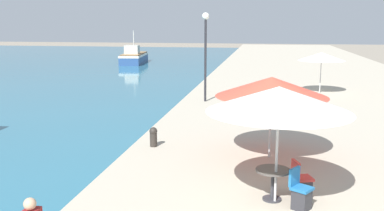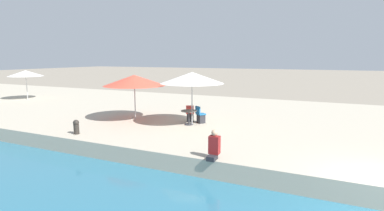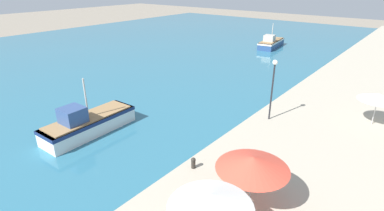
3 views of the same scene
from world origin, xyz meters
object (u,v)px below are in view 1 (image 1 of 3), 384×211
cafe_chair_right (302,184)px  cafe_umbrella_striped (322,57)px  mooring_bollard (153,136)px  cafe_umbrella_white (272,87)px  cafe_chair_left (301,195)px  lamppost (206,42)px  fishing_boat_mid (134,57)px  cafe_table (273,178)px  cafe_umbrella_pink (279,99)px

cafe_chair_right → cafe_umbrella_striped: bearing=152.2°
cafe_umbrella_striped → cafe_chair_right: size_ratio=2.95×
mooring_bollard → cafe_umbrella_white: bearing=-7.6°
cafe_umbrella_striped → cafe_chair_left: (-2.34, -16.56, -1.80)m
cafe_umbrella_striped → lamppost: 7.39m
mooring_bollard → cafe_chair_left: bearing=-43.2°
fishing_boat_mid → lamppost: bearing=-72.4°
cafe_chair_right → lamppost: 13.03m
fishing_boat_mid → cafe_chair_right: bearing=-74.3°
fishing_boat_mid → cafe_table: (15.58, -39.27, 0.44)m
fishing_boat_mid → cafe_umbrella_white: 39.26m
fishing_boat_mid → cafe_umbrella_white: fishing_boat_mid is taller
cafe_table → cafe_umbrella_pink: bearing=-67.7°
cafe_umbrella_white → cafe_umbrella_striped: 13.24m
mooring_bollard → cafe_umbrella_pink: bearing=-45.3°
cafe_umbrella_white → lamppost: 9.67m
lamppost → cafe_umbrella_white: bearing=-70.3°
fishing_boat_mid → cafe_umbrella_pink: 42.48m
cafe_chair_left → fishing_boat_mid: bearing=-124.7°
cafe_umbrella_striped → lamppost: lamppost is taller
cafe_umbrella_white → lamppost: bearing=109.7°
cafe_table → mooring_bollard: cafe_table is taller
cafe_umbrella_pink → fishing_boat_mid: bearing=111.6°
cafe_chair_right → fishing_boat_mid: bearing=-177.0°
cafe_umbrella_white → cafe_chair_left: bearing=-79.9°
fishing_boat_mid → cafe_chair_right: 42.28m
cafe_umbrella_pink → lamppost: lamppost is taller
cafe_umbrella_striped → cafe_chair_right: cafe_umbrella_striped is taller
cafe_table → mooring_bollard: (-3.83, 3.78, -0.18)m
fishing_boat_mid → mooring_bollard: size_ratio=11.12×
cafe_umbrella_pink → cafe_umbrella_striped: (2.89, 16.32, -0.28)m
fishing_boat_mid → cafe_chair_left: bearing=-74.7°
fishing_boat_mid → mooring_bollard: bearing=-78.6°
fishing_boat_mid → cafe_umbrella_pink: fishing_boat_mid is taller
cafe_umbrella_pink → lamppost: 12.95m
cafe_umbrella_striped → lamppost: size_ratio=0.59×
cafe_umbrella_striped → lamppost: bearing=-148.5°
cafe_umbrella_white → cafe_umbrella_striped: (3.00, 12.89, -0.05)m
cafe_umbrella_white → cafe_table: (0.05, -3.27, -1.65)m
cafe_chair_left → cafe_chair_right: size_ratio=1.00×
cafe_table → mooring_bollard: bearing=135.4°
mooring_bollard → lamppost: lamppost is taller
cafe_umbrella_white → lamppost: size_ratio=0.74×
fishing_boat_mid → cafe_chair_left: fishing_boat_mid is taller
cafe_umbrella_pink → cafe_chair_left: cafe_umbrella_pink is taller
cafe_umbrella_pink → cafe_umbrella_white: cafe_umbrella_pink is taller
fishing_boat_mid → lamppost: size_ratio=1.59×
cafe_table → lamppost: size_ratio=0.18×
cafe_chair_right → mooring_bollard: size_ratio=1.39×
cafe_table → cafe_chair_left: (0.61, -0.39, -0.21)m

